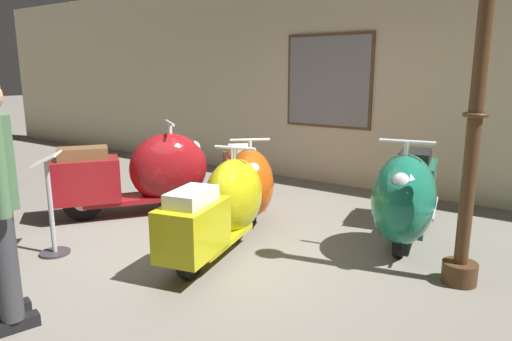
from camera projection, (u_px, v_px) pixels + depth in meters
name	position (u px, v px, depth m)	size (l,w,h in m)	color
ground_plane	(201.00, 246.00, 4.60)	(60.00, 60.00, 0.00)	slate
showroom_back_wall	(344.00, 78.00, 6.84)	(18.00, 0.24, 3.22)	beige
scooter_0	(144.00, 173.00, 5.55)	(1.47, 1.81, 1.12)	black
scooter_1	(246.00, 180.00, 5.43)	(1.46, 1.49, 0.99)	black
scooter_2	(223.00, 206.00, 4.40)	(0.83, 1.68, 0.99)	black
scooter_3	(407.00, 195.00, 4.58)	(0.86, 1.88, 1.11)	black
lamppost	(474.00, 127.00, 3.53)	(0.28, 0.28, 2.61)	#472D19
info_stanchion	(51.00, 213.00, 4.32)	(0.39, 0.38, 0.99)	#333338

